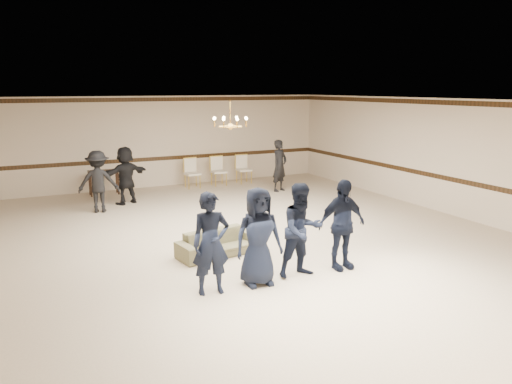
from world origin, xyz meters
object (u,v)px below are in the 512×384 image
boy_c (302,230)px  banquet_chair_right (244,169)px  console_table (104,182)px  adult_right (280,166)px  adult_left (98,182)px  banquet_chair_mid (219,171)px  banquet_chair_left (192,173)px  boy_b (258,237)px  boy_a (211,243)px  chandelier (230,113)px  boy_d (342,225)px  settee (219,243)px  adult_mid (126,175)px

boy_c → banquet_chair_right: boy_c is taller
banquet_chair_right → console_table: banquet_chair_right is taller
adult_right → adult_left: bearing=158.4°
banquet_chair_mid → adult_right: bearing=-47.8°
banquet_chair_left → adult_left: bearing=-153.7°
boy_b → boy_a: bearing=-176.3°
banquet_chair_right → banquet_chair_mid: bearing=-176.4°
chandelier → boy_d: 4.21m
banquet_chair_left → banquet_chair_right: bearing=-4.9°
boy_b → settee: 1.89m
settee → console_table: size_ratio=1.81×
boy_c → adult_left: size_ratio=1.01×
boy_c → console_table: (-2.18, 9.00, -0.48)m
adult_mid → adult_right: 5.12m
boy_c → banquet_chair_left: bearing=84.3°
boy_d → adult_left: (-3.57, 6.69, -0.01)m
adult_mid → banquet_chair_left: size_ratio=1.70×
chandelier → boy_a: (-1.91, -3.63, -1.98)m
boy_c → banquet_chair_mid: size_ratio=1.72×
boy_c → boy_b: bearing=179.6°
chandelier → boy_c: 4.14m
chandelier → adult_left: 4.59m
banquet_chair_right → boy_c: bearing=-104.2°
boy_b → banquet_chair_right: (3.72, 8.80, -0.37)m
boy_b → boy_d: size_ratio=1.00×
boy_a → banquet_chair_left: 9.19m
adult_right → adult_mid: bearing=151.0°
boy_b → boy_d: same height
adult_right → banquet_chair_mid: (-1.52, 1.80, -0.36)m
adult_left → banquet_chair_mid: adult_left is taller
boy_d → adult_right: size_ratio=1.01×
banquet_chair_right → console_table: (-5.00, 0.20, -0.11)m
adult_left → settee: bearing=123.9°
banquet_chair_mid → console_table: size_ratio=1.06×
adult_mid → banquet_chair_right: size_ratio=1.70×
boy_c → settee: size_ratio=1.00×
banquet_chair_mid → banquet_chair_right: 1.00m
adult_mid → adult_left: bearing=16.4°
boy_b → chandelier: bearing=78.1°
chandelier → boy_d: (0.79, -3.63, -1.98)m
chandelier → banquet_chair_mid: bearing=71.7°
settee → banquet_chair_left: bearing=66.2°
banquet_chair_mid → console_table: banquet_chair_mid is taller
boy_b → console_table: size_ratio=1.82×
chandelier → settee: chandelier is taller
adult_mid → adult_right: bearing=154.1°
chandelier → banquet_chair_mid: size_ratio=0.91×
adult_right → banquet_chair_left: adult_right is taller
chandelier → adult_mid: (-1.88, 3.77, -2.00)m
boy_d → adult_right: (2.43, 6.99, -0.01)m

